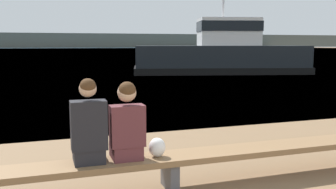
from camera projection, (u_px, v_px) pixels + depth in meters
The scene contains 7 objects.
water_surface at pixel (49, 49), 120.55m from camera, with size 240.00×240.00×0.00m, color #426B8E.
far_shoreline at pixel (47, 40), 181.36m from camera, with size 600.00×12.00×6.89m, color #4C4C42.
bench_main at pixel (170, 161), 4.75m from camera, with size 7.23×0.49×0.44m.
person_left at pixel (89, 127), 4.37m from camera, with size 0.41×0.40×1.01m.
person_right at pixel (127, 125), 4.51m from camera, with size 0.41×0.41×0.96m.
shopping_bag at pixel (157, 147), 4.67m from camera, with size 0.21×0.19×0.24m.
tugboat_red at pixel (221, 56), 23.60m from camera, with size 11.35×6.27×5.84m.
Camera 1 is at (-1.74, -1.39, 1.84)m, focal length 40.00 mm.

